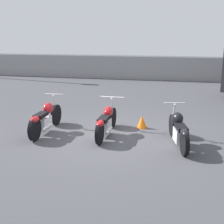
% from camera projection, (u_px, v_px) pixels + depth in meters
% --- Properties ---
extents(ground_plane, '(60.00, 60.00, 0.00)m').
position_uv_depth(ground_plane, '(111.00, 136.00, 8.67)').
color(ground_plane, '#424247').
extents(fence_back, '(40.00, 0.04, 1.37)m').
position_uv_depth(fence_back, '(149.00, 69.00, 18.54)').
color(fence_back, gray).
rests_on(fence_back, ground_plane).
extents(motorcycle_slot_0, '(0.58, 2.14, 1.01)m').
position_uv_depth(motorcycle_slot_0, '(45.00, 118.00, 8.89)').
color(motorcycle_slot_0, black).
rests_on(motorcycle_slot_0, ground_plane).
extents(motorcycle_slot_1, '(0.72, 2.13, 0.97)m').
position_uv_depth(motorcycle_slot_1, '(106.00, 121.00, 8.65)').
color(motorcycle_slot_1, black).
rests_on(motorcycle_slot_1, ground_plane).
extents(motorcycle_slot_2, '(0.71, 2.02, 0.97)m').
position_uv_depth(motorcycle_slot_2, '(179.00, 130.00, 7.89)').
color(motorcycle_slot_2, black).
rests_on(motorcycle_slot_2, ground_plane).
extents(traffic_cone_near, '(0.31, 0.31, 0.39)m').
position_uv_depth(traffic_cone_near, '(142.00, 122.00, 9.38)').
color(traffic_cone_near, orange).
rests_on(traffic_cone_near, ground_plane).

